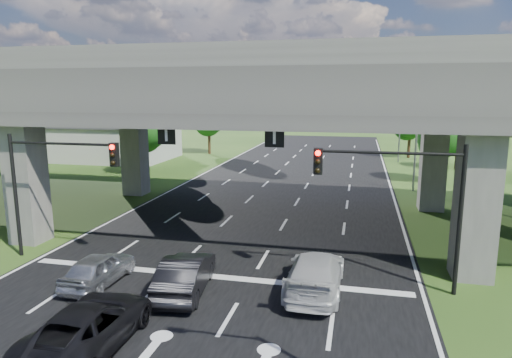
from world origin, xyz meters
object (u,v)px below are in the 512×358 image
at_px(signal_right, 403,189).
at_px(streetlight_beyond, 397,111).
at_px(car_dark, 185,274).
at_px(streetlight_far, 412,119).
at_px(car_white, 315,273).
at_px(car_trailing, 89,326).
at_px(car_silver, 99,269).
at_px(signal_left, 52,174).

xyz_separation_m(signal_right, streetlight_beyond, (2.27, 36.06, 1.66)).
bearing_deg(car_dark, streetlight_far, -123.06).
xyz_separation_m(car_dark, car_white, (5.04, 1.26, 0.01)).
height_order(signal_right, car_trailing, signal_right).
distance_m(streetlight_far, car_white, 22.29).
distance_m(car_silver, car_dark, 3.81).
height_order(streetlight_beyond, car_dark, streetlight_beyond).
bearing_deg(car_silver, car_trailing, 120.03).
distance_m(signal_right, car_trailing, 12.27).
height_order(car_dark, car_white, car_white).
distance_m(signal_right, car_white, 4.79).
height_order(car_dark, car_trailing, car_dark).
height_order(signal_left, car_dark, signal_left).
xyz_separation_m(car_dark, car_trailing, (-1.45, -4.43, -0.04)).
relative_size(signal_left, streetlight_far, 0.60).
bearing_deg(car_white, car_dark, 14.43).
height_order(car_silver, car_white, car_white).
distance_m(signal_right, streetlight_beyond, 36.17).
height_order(streetlight_beyond, car_white, streetlight_beyond).
relative_size(signal_right, car_trailing, 1.15).
bearing_deg(streetlight_far, car_white, -104.74).
relative_size(streetlight_far, streetlight_beyond, 1.00).
bearing_deg(car_white, signal_right, -163.47).
distance_m(streetlight_far, car_dark, 25.16).
bearing_deg(signal_right, car_dark, -165.10).
bearing_deg(signal_left, car_white, -4.35).
bearing_deg(signal_left, signal_right, 0.00).
bearing_deg(car_white, signal_left, -3.99).
height_order(signal_right, streetlight_far, streetlight_far).
xyz_separation_m(signal_right, streetlight_far, (2.27, 20.06, 1.66)).
xyz_separation_m(signal_right, car_dark, (-8.29, -2.21, -3.40)).
distance_m(signal_left, car_trailing, 9.52).
bearing_deg(signal_right, car_silver, -169.43).
xyz_separation_m(signal_right, signal_left, (-15.65, 0.00, 0.00)).
xyz_separation_m(signal_left, car_white, (12.40, -0.94, -3.39)).
bearing_deg(signal_left, car_trailing, -48.29).
bearing_deg(signal_left, streetlight_beyond, 63.57).
xyz_separation_m(streetlight_beyond, car_trailing, (-12.01, -42.69, -5.09)).
relative_size(signal_right, signal_left, 1.00).
bearing_deg(streetlight_beyond, signal_right, -93.61).
relative_size(signal_left, streetlight_beyond, 0.60).
height_order(signal_left, car_white, signal_left).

